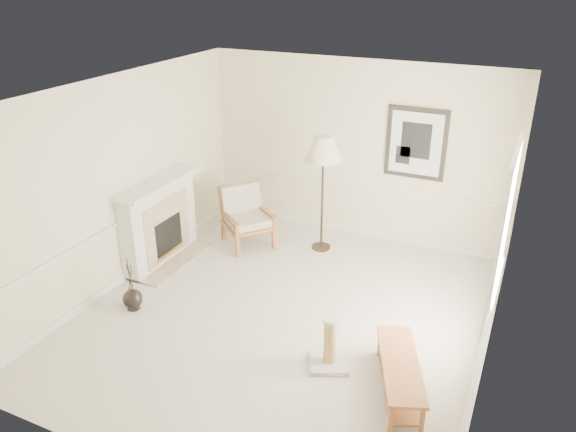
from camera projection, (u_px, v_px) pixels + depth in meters
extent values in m
plane|color=silver|center=(284.00, 315.00, 7.32)|extent=(5.50, 5.50, 0.00)
cube|color=#F2E6BD|center=(356.00, 151.00, 8.99)|extent=(5.00, 0.04, 2.90)
cube|color=#F2E6BD|center=(135.00, 343.00, 4.45)|extent=(5.00, 0.04, 2.90)
cube|color=#F2E6BD|center=(118.00, 183.00, 7.68)|extent=(0.04, 5.50, 2.90)
cube|color=#F2E6BD|center=(503.00, 256.00, 5.77)|extent=(0.04, 5.50, 2.90)
cube|color=white|center=(283.00, 93.00, 6.12)|extent=(5.00, 5.50, 0.04)
cube|color=white|center=(352.00, 229.00, 9.56)|extent=(4.95, 0.04, 0.10)
cube|color=white|center=(354.00, 183.00, 9.21)|extent=(4.95, 0.04, 0.05)
cube|color=white|center=(503.00, 235.00, 6.09)|extent=(0.03, 1.20, 1.80)
cube|color=white|center=(502.00, 235.00, 6.10)|extent=(0.05, 1.34, 1.94)
cube|color=black|center=(416.00, 143.00, 8.50)|extent=(0.92, 0.04, 1.10)
cube|color=white|center=(416.00, 144.00, 8.48)|extent=(0.78, 0.01, 0.96)
cube|color=black|center=(416.00, 141.00, 8.46)|extent=(0.45, 0.01, 0.55)
cube|color=white|center=(159.00, 222.00, 8.46)|extent=(0.28, 1.50, 1.25)
cube|color=white|center=(158.00, 182.00, 8.17)|extent=(0.46, 1.64, 0.06)
cube|color=#C6B28E|center=(167.00, 229.00, 8.44)|extent=(0.02, 1.05, 0.95)
cube|color=black|center=(169.00, 236.00, 8.49)|extent=(0.02, 0.62, 0.58)
cube|color=gold|center=(170.00, 252.00, 8.59)|extent=(0.01, 0.66, 0.05)
cube|color=#C6B28E|center=(171.00, 260.00, 8.65)|extent=(0.60, 1.50, 0.03)
sphere|color=black|center=(133.00, 299.00, 7.41)|extent=(0.26, 0.26, 0.26)
cylinder|color=black|center=(134.00, 306.00, 7.45)|extent=(0.17, 0.17, 0.08)
cylinder|color=black|center=(130.00, 276.00, 7.27)|extent=(0.04, 0.11, 0.42)
cylinder|color=black|center=(130.00, 278.00, 7.28)|extent=(0.05, 0.14, 0.34)
cylinder|color=black|center=(129.00, 274.00, 7.25)|extent=(0.03, 0.06, 0.49)
cube|color=brown|center=(237.00, 245.00, 8.71)|extent=(0.09, 0.09, 0.39)
cube|color=brown|center=(223.00, 230.00, 9.23)|extent=(0.09, 0.09, 0.39)
cube|color=brown|center=(274.00, 237.00, 8.97)|extent=(0.09, 0.09, 0.39)
cube|color=brown|center=(258.00, 222.00, 9.48)|extent=(0.09, 0.09, 0.39)
cube|color=brown|center=(248.00, 224.00, 9.03)|extent=(1.00, 1.00, 0.05)
cube|color=brown|center=(240.00, 199.00, 9.17)|extent=(0.57, 0.66, 0.56)
cube|color=brown|center=(229.00, 218.00, 8.83)|extent=(0.59, 0.49, 0.05)
cube|color=brown|center=(266.00, 211.00, 9.09)|extent=(0.59, 0.49, 0.05)
cube|color=white|center=(248.00, 219.00, 8.99)|extent=(0.91, 0.91, 0.12)
cube|color=white|center=(241.00, 200.00, 9.11)|extent=(0.56, 0.63, 0.50)
cylinder|color=black|center=(321.00, 247.00, 9.05)|extent=(0.30, 0.30, 0.03)
cylinder|color=black|center=(322.00, 198.00, 8.70)|extent=(0.04, 0.04, 1.68)
cone|color=#F2EAC2|center=(324.00, 148.00, 8.36)|extent=(0.71, 0.71, 0.37)
cube|color=brown|center=(400.00, 364.00, 5.90)|extent=(0.84, 1.35, 0.04)
cube|color=brown|center=(398.00, 383.00, 6.01)|extent=(0.75, 1.25, 0.03)
cube|color=brown|center=(391.00, 419.00, 5.44)|extent=(0.06, 0.06, 0.33)
cube|color=brown|center=(422.00, 420.00, 5.43)|extent=(0.06, 0.06, 0.33)
cube|color=brown|center=(380.00, 343.00, 6.52)|extent=(0.06, 0.06, 0.33)
cube|color=brown|center=(406.00, 344.00, 6.51)|extent=(0.06, 0.06, 0.33)
cube|color=beige|center=(329.00, 362.00, 6.42)|extent=(0.57, 0.57, 0.05)
cylinder|color=tan|center=(330.00, 342.00, 6.31)|extent=(0.14, 0.14, 0.52)
cylinder|color=beige|center=(331.00, 321.00, 6.19)|extent=(0.16, 0.16, 0.04)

